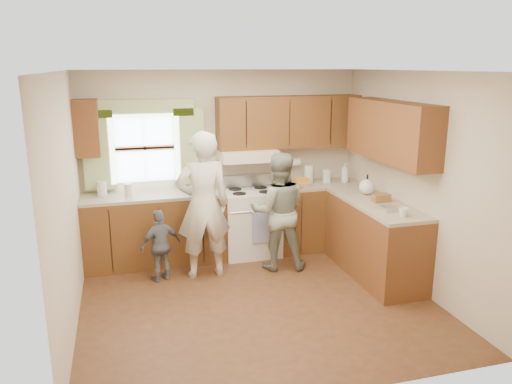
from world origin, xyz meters
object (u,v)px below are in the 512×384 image
object	(u,v)px
woman_left	(203,205)
woman_right	(278,211)
child	(161,245)
stove	(250,221)

from	to	relation	value
woman_left	woman_right	size ratio (longest dim) A/B	1.20
woman_left	child	size ratio (longest dim) A/B	2.04
stove	child	distance (m)	1.40
woman_right	child	xyz separation A→B (m)	(-1.49, 0.00, -0.31)
stove	woman_left	xyz separation A→B (m)	(-0.74, -0.59, 0.44)
stove	woman_left	bearing A→B (deg)	-141.66
stove	woman_left	distance (m)	1.04
woman_left	woman_right	xyz separation A→B (m)	(0.96, 0.00, -0.15)
woman_right	child	distance (m)	1.52
woman_left	woman_right	bearing A→B (deg)	177.34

